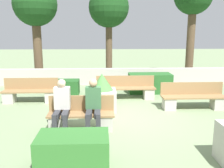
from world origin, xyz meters
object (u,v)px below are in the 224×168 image
object	(u,v)px
bench_front	(81,118)
planter_corner_left	(102,94)
bench_left_side	(126,90)
tree_leftmost	(35,6)
bench_back	(193,99)
tree_center_left	(109,9)
person_seated_man	(93,104)
person_seated_woman	(62,104)
bench_right_side	(30,93)

from	to	relation	value
bench_front	planter_corner_left	bearing A→B (deg)	71.13
bench_left_side	tree_leftmost	xyz separation A→B (m)	(-4.09, 3.98, 3.31)
bench_back	bench_left_side	bearing A→B (deg)	143.77
tree_leftmost	bench_back	bearing A→B (deg)	-41.01
tree_center_left	bench_left_side	bearing A→B (deg)	-84.05
person_seated_man	tree_center_left	xyz separation A→B (m)	(0.62, 7.50, 2.88)
bench_front	bench_back	distance (m)	3.77
bench_front	bench_left_side	distance (m)	3.23
person_seated_woman	tree_center_left	bearing A→B (deg)	79.54
bench_front	tree_center_left	distance (m)	8.11
bench_right_side	person_seated_man	bearing A→B (deg)	-59.32
tree_center_left	bench_right_side	bearing A→B (deg)	-121.23
person_seated_man	person_seated_woman	xyz separation A→B (m)	(-0.76, -0.00, -0.00)
bench_right_side	bench_left_side	bearing A→B (deg)	-3.61
person_seated_woman	planter_corner_left	distance (m)	1.97
bench_right_side	person_seated_woman	xyz separation A→B (m)	(1.51, -2.73, 0.39)
bench_front	bench_back	size ratio (longest dim) A/B	0.81
person_seated_man	planter_corner_left	world-z (taller)	person_seated_man
bench_front	person_seated_woman	size ratio (longest dim) A/B	1.27
bench_left_side	bench_back	bearing A→B (deg)	-31.99
bench_back	person_seated_woman	xyz separation A→B (m)	(-3.87, -1.72, 0.38)
planter_corner_left	bench_left_side	bearing A→B (deg)	57.41
bench_front	person_seated_woman	xyz separation A→B (m)	(-0.45, -0.14, 0.40)
bench_left_side	bench_back	size ratio (longest dim) A/B	1.06
person_seated_man	planter_corner_left	distance (m)	1.72
planter_corner_left	tree_center_left	size ratio (longest dim) A/B	0.25
person_seated_man	person_seated_woman	distance (m)	0.76
person_seated_man	bench_front	bearing A→B (deg)	156.16
person_seated_woman	planter_corner_left	size ratio (longest dim) A/B	1.11
tree_leftmost	person_seated_man	bearing A→B (deg)	-66.91
bench_right_side	tree_center_left	size ratio (longest dim) A/B	0.40
planter_corner_left	bench_back	bearing A→B (deg)	0.44
bench_right_side	bench_back	world-z (taller)	same
tree_leftmost	tree_center_left	xyz separation A→B (m)	(3.62, 0.47, -0.05)
tree_leftmost	bench_right_side	bearing A→B (deg)	-80.41
bench_left_side	person_seated_woman	distance (m)	3.59
bench_back	tree_center_left	size ratio (longest dim) A/B	0.43
bench_left_side	tree_center_left	bearing A→B (deg)	97.32
bench_back	person_seated_man	size ratio (longest dim) A/B	1.56
bench_left_side	person_seated_man	world-z (taller)	person_seated_man
person_seated_man	tree_center_left	size ratio (longest dim) A/B	0.28
bench_front	person_seated_woman	world-z (taller)	person_seated_woman
planter_corner_left	bench_front	bearing A→B (deg)	-108.87
bench_back	person_seated_man	xyz separation A→B (m)	(-3.11, -1.72, 0.38)
bench_left_side	tree_center_left	distance (m)	5.53
person_seated_man	tree_leftmost	size ratio (longest dim) A/B	0.27
bench_front	planter_corner_left	xyz separation A→B (m)	(0.53, 1.56, 0.22)
planter_corner_left	tree_center_left	distance (m)	6.58
bench_right_side	person_seated_woman	size ratio (longest dim) A/B	1.46
bench_front	tree_leftmost	xyz separation A→B (m)	(-2.69, 6.89, 3.33)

